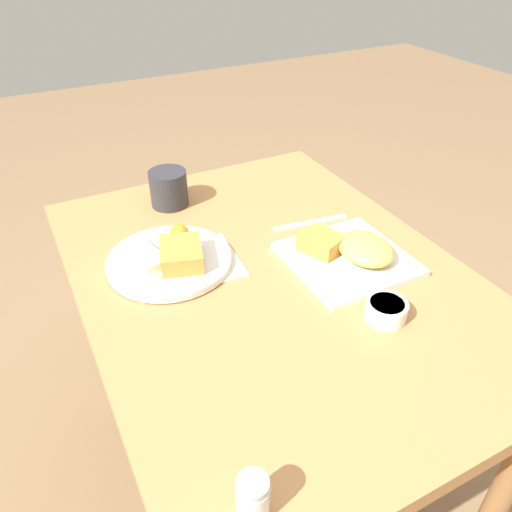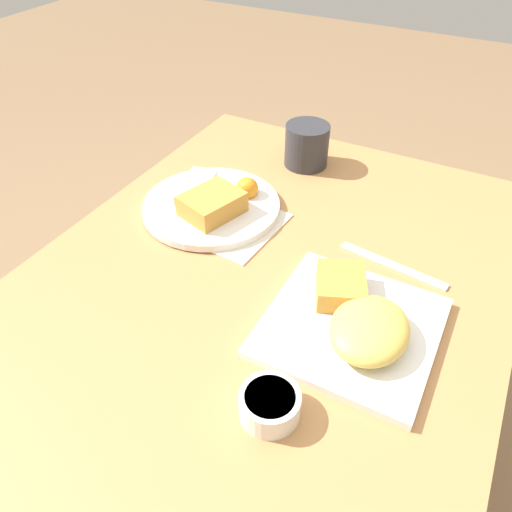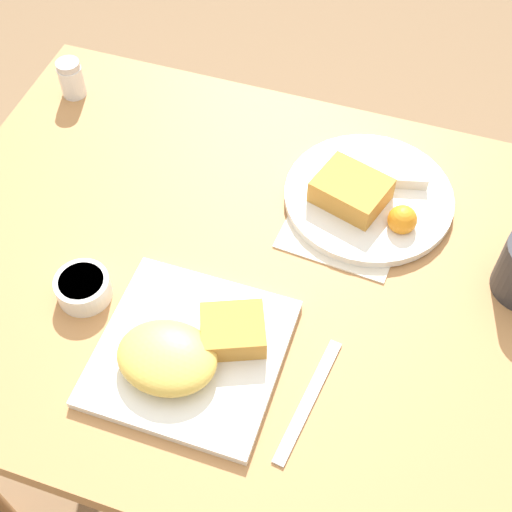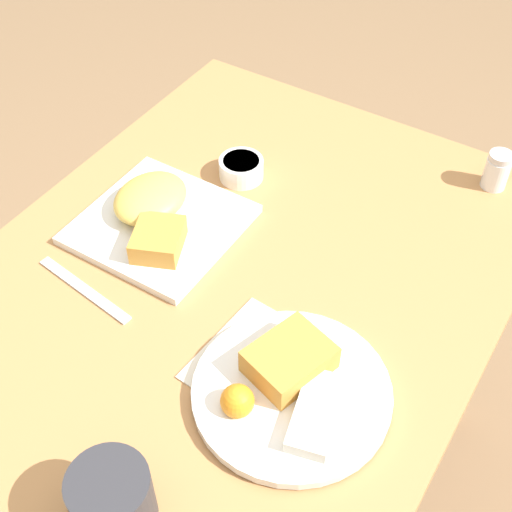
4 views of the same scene
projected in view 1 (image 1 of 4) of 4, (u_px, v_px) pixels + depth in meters
ground_plane at (267, 468)px, 1.44m from camera, size 8.00×8.00×0.00m
dining_table at (271, 305)px, 1.08m from camera, size 1.02×0.76×0.71m
menu_card at (186, 265)px, 1.05m from camera, size 0.19×0.24×0.00m
plate_square_near at (351, 253)px, 1.05m from camera, size 0.24×0.24×0.06m
plate_oval_far at (171, 257)px, 1.05m from camera, size 0.26×0.26×0.05m
sauce_ramekin at (386, 310)px, 0.91m from camera, size 0.08×0.08×0.04m
salt_shaker at (253, 499)px, 0.61m from camera, size 0.04×0.04×0.07m
butter_knife at (310, 223)px, 1.19m from camera, size 0.04×0.19×0.00m
coffee_mug at (169, 188)px, 1.24m from camera, size 0.09×0.09×0.09m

